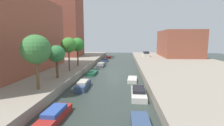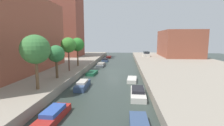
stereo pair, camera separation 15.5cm
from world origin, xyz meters
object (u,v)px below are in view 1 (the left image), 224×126
at_px(moored_boat_left_2, 92,73).
at_px(moored_boat_left_4, 105,60).
at_px(moored_boat_left_1, 83,85).
at_px(moored_boat_left_3, 101,65).
at_px(street_tree_2, 69,45).
at_px(parked_car, 146,54).
at_px(moored_boat_left_0, 54,115).
at_px(moored_boat_right_1, 139,93).
at_px(moored_boat_right_2, 132,80).
at_px(street_tree_3, 77,45).
at_px(apartment_tower_far, 64,25).
at_px(street_tree_0, 36,50).
at_px(street_tree_1, 56,54).
at_px(moored_boat_left_5, 109,57).
at_px(low_block_right, 179,43).

bearing_deg(moored_boat_left_2, moored_boat_left_4, 89.22).
distance_m(moored_boat_left_1, moored_boat_left_3, 17.19).
distance_m(street_tree_2, parked_car, 28.86).
height_order(moored_boat_left_0, moored_boat_right_1, moored_boat_right_1).
bearing_deg(moored_boat_right_2, street_tree_3, 144.22).
bearing_deg(apartment_tower_far, moored_boat_right_1, -58.44).
xyz_separation_m(street_tree_0, street_tree_1, (-0.00, 5.13, -0.93)).
relative_size(parked_car, moored_boat_left_0, 1.05).
xyz_separation_m(apartment_tower_far, street_tree_2, (9.19, -23.46, -4.95)).
height_order(moored_boat_left_1, moored_boat_left_3, moored_boat_left_1).
bearing_deg(street_tree_1, moored_boat_left_5, 83.75).
distance_m(street_tree_3, parked_car, 24.69).
relative_size(moored_boat_left_3, moored_boat_right_1, 0.97).
distance_m(street_tree_3, moored_boat_left_0, 20.67).
height_order(parked_car, moored_boat_left_4, parked_car).
relative_size(street_tree_2, parked_car, 1.19).
bearing_deg(moored_boat_left_5, moored_boat_left_4, -90.78).
xyz_separation_m(apartment_tower_far, moored_boat_right_2, (19.35, -25.63, -9.89)).
relative_size(low_block_right, moored_boat_right_2, 4.49).
xyz_separation_m(apartment_tower_far, moored_boat_left_2, (12.51, -21.28, -9.90)).
relative_size(apartment_tower_far, moored_boat_left_0, 4.21).
bearing_deg(street_tree_0, moored_boat_left_0, -51.55).
bearing_deg(moored_boat_right_1, moored_boat_right_2, 93.61).
xyz_separation_m(moored_boat_left_1, moored_boat_left_5, (-0.09, 34.69, -0.19)).
xyz_separation_m(low_block_right, moored_boat_left_4, (-21.26, -5.83, -4.43)).
distance_m(street_tree_3, moored_boat_left_3, 8.43).
height_order(moored_boat_right_1, moored_boat_right_2, moored_boat_right_1).
xyz_separation_m(apartment_tower_far, parked_car, (24.44, 0.79, -8.52)).
bearing_deg(street_tree_1, apartment_tower_far, 107.91).
relative_size(moored_boat_left_0, moored_boat_left_2, 1.27).
distance_m(street_tree_2, moored_boat_right_1, 14.51).
relative_size(parked_car, moored_boat_right_1, 1.00).
bearing_deg(street_tree_0, moored_boat_left_1, 46.73).
height_order(street_tree_2, moored_boat_left_5, street_tree_2).
xyz_separation_m(low_block_right, street_tree_2, (-24.81, -25.09, 0.41)).
distance_m(apartment_tower_far, moored_boat_right_2, 33.60).
bearing_deg(street_tree_2, moored_boat_right_2, -12.11).
bearing_deg(moored_boat_right_1, moored_boat_left_1, 159.15).
bearing_deg(moored_boat_left_0, low_block_right, 61.93).
xyz_separation_m(street_tree_1, moored_boat_left_0, (3.61, -9.67, -3.86)).
relative_size(parked_car, moored_boat_left_4, 1.42).
xyz_separation_m(low_block_right, parked_car, (-9.56, -0.85, -3.16)).
xyz_separation_m(street_tree_2, moored_boat_left_5, (3.67, 28.57, -4.97)).
distance_m(parked_car, moored_boat_left_5, 12.43).
xyz_separation_m(parked_car, moored_boat_left_2, (-11.93, -22.06, -1.38)).
bearing_deg(street_tree_2, street_tree_3, 90.00).
bearing_deg(moored_boat_left_2, moored_boat_left_1, -86.92).
bearing_deg(apartment_tower_far, street_tree_3, -63.35).
relative_size(low_block_right, moored_boat_left_0, 3.37).
bearing_deg(moored_boat_right_2, moored_boat_left_5, 101.90).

